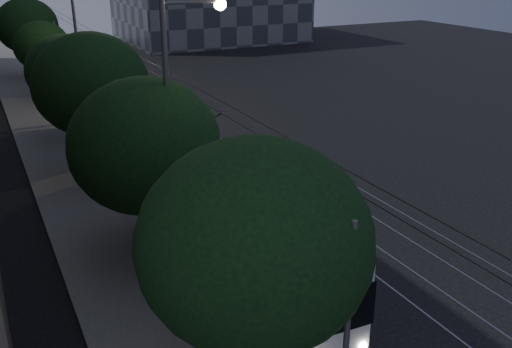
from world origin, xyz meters
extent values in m
plane|color=black|center=(0.00, 0.00, 0.00)|extent=(120.00, 120.00, 0.00)
cube|color=slate|center=(-7.50, 20.00, 0.07)|extent=(5.00, 90.00, 0.15)
cube|color=gray|center=(0.28, 20.00, 0.01)|extent=(0.08, 90.00, 0.02)
cube|color=gray|center=(1.72, 20.00, 0.01)|extent=(0.08, 90.00, 0.02)
cube|color=gray|center=(3.28, 20.00, 0.01)|extent=(0.08, 90.00, 0.02)
cube|color=gray|center=(4.72, 20.00, 0.01)|extent=(0.08, 90.00, 0.02)
cylinder|color=black|center=(-3.85, 20.00, 5.60)|extent=(0.02, 90.00, 0.02)
cylinder|color=black|center=(-3.15, 20.00, 5.60)|extent=(0.02, 90.00, 0.02)
cylinder|color=slate|center=(-5.30, -10.00, 3.00)|extent=(0.14, 0.14, 6.00)
cylinder|color=slate|center=(-5.30, 10.00, 3.00)|extent=(0.14, 0.14, 6.00)
cylinder|color=slate|center=(-5.30, 30.00, 3.00)|extent=(0.14, 0.14, 6.00)
cylinder|color=slate|center=(-5.30, 50.00, 3.00)|extent=(0.14, 0.14, 6.00)
cube|color=silver|center=(-4.10, -1.71, 1.86)|extent=(3.14, 12.68, 2.99)
cube|color=black|center=(-4.10, -1.71, 0.52)|extent=(3.18, 12.72, 0.37)
cube|color=black|center=(-4.10, -1.18, 1.99)|extent=(3.10, 10.06, 1.10)
cube|color=black|center=(-4.10, -7.97, 2.15)|extent=(2.38, 0.17, 1.36)
cube|color=black|center=(-4.10, 4.56, 2.10)|extent=(2.18, 0.16, 1.05)
cube|color=#26E432|center=(-4.10, -7.97, 3.09)|extent=(1.68, 0.12, 0.34)
cube|color=gray|center=(-4.10, 1.44, 3.62)|extent=(2.36, 2.39, 0.52)
sphere|color=white|center=(-3.21, -8.02, 0.79)|extent=(0.27, 0.27, 0.27)
cylinder|color=slate|center=(-4.41, 2.54, 4.53)|extent=(0.06, 4.74, 2.19)
cylinder|color=slate|center=(-3.79, 2.54, 4.53)|extent=(0.06, 4.74, 2.19)
cylinder|color=black|center=(-5.39, -5.74, 0.52)|extent=(0.31, 1.05, 1.05)
cylinder|color=black|center=(-2.81, -5.74, 0.52)|extent=(0.31, 1.05, 1.05)
cylinder|color=black|center=(-5.39, 1.06, 0.52)|extent=(0.31, 1.05, 1.05)
cylinder|color=black|center=(-2.81, 1.06, 0.52)|extent=(0.31, 1.05, 1.05)
cylinder|color=black|center=(-5.39, 3.07, 0.52)|extent=(0.31, 1.05, 1.05)
cylinder|color=black|center=(-2.81, 3.07, 0.52)|extent=(0.31, 1.05, 1.05)
imported|color=#ACAEB4|center=(-2.74, 11.69, 0.88)|extent=(5.22, 6.99, 1.77)
imported|color=#B9B9BD|center=(-2.78, 18.08, 0.71)|extent=(2.38, 4.40, 1.42)
imported|color=#B7B7BB|center=(-4.30, 21.32, 0.60)|extent=(3.20, 4.50, 1.21)
imported|color=silver|center=(-2.70, 29.00, 0.74)|extent=(2.17, 4.69, 1.49)
imported|color=silver|center=(-2.73, 32.17, 0.75)|extent=(2.70, 4.69, 1.50)
ellipsoid|color=black|center=(-6.50, -7.85, 4.73)|extent=(5.62, 5.62, 5.06)
cylinder|color=black|center=(-6.50, 1.14, 1.18)|extent=(0.44, 0.44, 2.35)
ellipsoid|color=black|center=(-6.50, 1.14, 4.46)|extent=(5.62, 5.62, 5.05)
cylinder|color=black|center=(-6.50, 10.47, 1.36)|extent=(0.44, 0.44, 2.72)
ellipsoid|color=black|center=(-6.50, 10.47, 4.90)|extent=(5.79, 5.79, 5.21)
cylinder|color=black|center=(-6.50, 18.09, 1.22)|extent=(0.44, 0.44, 2.43)
ellipsoid|color=black|center=(-6.50, 18.09, 4.28)|extent=(4.92, 4.92, 4.43)
cylinder|color=black|center=(-6.50, 29.16, 1.32)|extent=(0.44, 0.44, 2.64)
ellipsoid|color=black|center=(-6.50, 29.16, 4.25)|extent=(4.30, 4.30, 3.87)
cylinder|color=black|center=(-6.50, 38.51, 1.36)|extent=(0.44, 0.44, 2.71)
ellipsoid|color=black|center=(-6.50, 38.51, 4.79)|extent=(5.55, 5.55, 4.99)
cylinder|color=slate|center=(-5.80, 0.35, 4.95)|extent=(0.20, 0.20, 9.90)
cylinder|color=slate|center=(-4.71, 0.35, 9.51)|extent=(2.18, 0.12, 0.12)
sphere|color=#FFD98C|center=(-3.72, 0.35, 9.41)|extent=(0.44, 0.44, 0.44)
cylinder|color=slate|center=(-5.20, 20.90, 5.53)|extent=(0.20, 0.20, 11.06)
camera|label=1|loc=(-11.77, -18.41, 11.09)|focal=40.00mm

